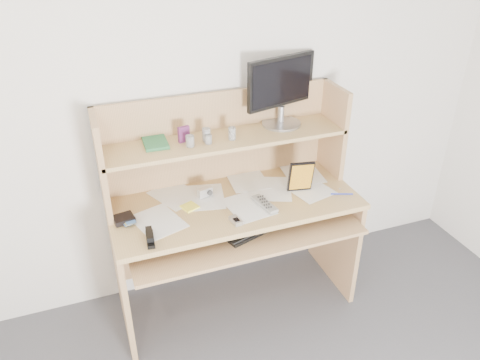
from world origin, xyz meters
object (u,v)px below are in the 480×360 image
object	(u,v)px
game_case	(301,176)
monitor	(281,89)
tv_remote	(264,204)
keyboard	(257,225)
desk	(230,202)

from	to	relation	value
game_case	monitor	bearing A→B (deg)	105.05
monitor	game_case	bearing A→B (deg)	-101.27
game_case	monitor	size ratio (longest dim) A/B	0.44
tv_remote	monitor	size ratio (longest dim) A/B	0.42
keyboard	tv_remote	distance (m)	0.13
desk	tv_remote	bearing A→B (deg)	-54.23
desk	game_case	distance (m)	0.44
monitor	keyboard	bearing A→B (deg)	-142.90
keyboard	game_case	size ratio (longest dim) A/B	2.21
monitor	desk	bearing A→B (deg)	-173.03
desk	game_case	size ratio (longest dim) A/B	6.98
tv_remote	monitor	xyz separation A→B (m)	(0.23, 0.34, 0.53)
desk	keyboard	size ratio (longest dim) A/B	3.15
desk	keyboard	xyz separation A→B (m)	(0.07, -0.23, -0.03)
keyboard	game_case	world-z (taller)	game_case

